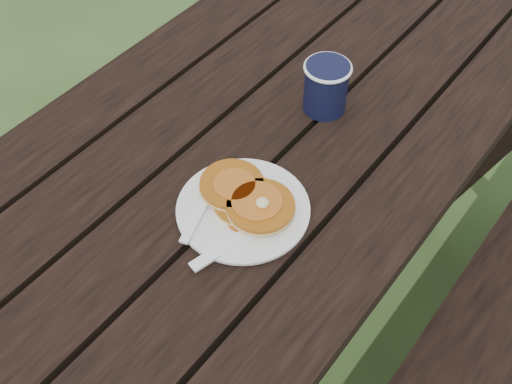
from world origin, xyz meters
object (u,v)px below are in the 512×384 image
Objects in this scene: picnic_table at (246,256)px; pancake_stack at (247,197)px; plate at (243,210)px; coffee_cup at (326,85)px.

pancake_stack is at bearing -49.75° from picnic_table.
pancake_stack reaches higher than picnic_table.
plate is at bearing -80.39° from pancake_stack.
plate is 1.22× the size of pancake_stack.
coffee_cup is (-0.04, 0.30, 0.05)m from plate.
pancake_stack is 0.30m from coffee_cup.
picnic_table is 17.36× the size of coffee_cup.
pancake_stack is at bearing -82.99° from coffee_cup.
pancake_stack is (-0.00, 0.01, 0.02)m from plate.
coffee_cup is at bearing 97.01° from pancake_stack.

